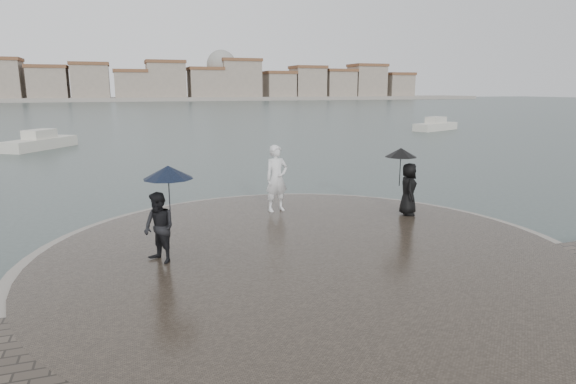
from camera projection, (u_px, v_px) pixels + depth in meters
name	position (u px, v px, depth m)	size (l,w,h in m)	color
ground	(384.00, 338.00, 7.78)	(400.00, 400.00, 0.00)	#2B3835
kerb_ring	(307.00, 258.00, 10.98)	(12.50, 12.50, 0.32)	gray
quay_tip	(307.00, 258.00, 10.97)	(11.90, 11.90, 0.36)	#2D261E
statue	(277.00, 178.00, 14.26)	(0.72, 0.47, 1.98)	silver
visitor_left	(162.00, 210.00, 10.01)	(1.21, 1.08, 2.04)	black
visitor_right	(406.00, 179.00, 13.82)	(1.09, 1.00, 1.95)	black
far_skyline	(110.00, 83.00, 153.14)	(260.00, 20.00, 37.00)	gray
boats	(274.00, 133.00, 39.41)	(39.06, 8.52, 1.50)	beige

